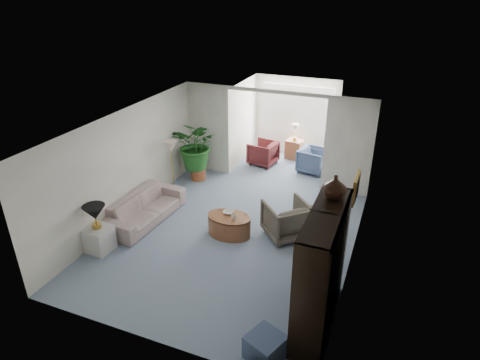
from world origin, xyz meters
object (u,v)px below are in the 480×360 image
at_px(coffee_table, 229,225).
at_px(wingback_chair, 286,219).
at_px(cabinet_urn, 335,187).
at_px(sunroom_chair_maroon, 263,153).
at_px(coffee_cup, 234,218).
at_px(entertainment_cabinet, 321,271).
at_px(sunroom_table, 294,149).
at_px(coffee_bowl, 229,212).
at_px(framed_picture, 357,188).
at_px(sofa, 145,208).
at_px(plant_pot, 198,174).
at_px(ottoman, 265,347).
at_px(side_table_dark, 322,222).
at_px(table_lamp, 94,213).
at_px(sunroom_chair_blue, 313,160).
at_px(floor_lamp, 170,146).
at_px(end_table, 99,239).

xyz_separation_m(coffee_table, wingback_chair, (1.14, 0.41, 0.17)).
xyz_separation_m(cabinet_urn, sunroom_chair_maroon, (-2.86, 5.18, -1.84)).
distance_m(coffee_cup, sunroom_chair_maroon, 4.05).
bearing_deg(entertainment_cabinet, sunroom_table, 108.20).
height_order(coffee_bowl, coffee_cup, coffee_cup).
bearing_deg(sunroom_chair_maroon, entertainment_cabinet, 36.03).
xyz_separation_m(framed_picture, cabinet_urn, (-0.23, -1.07, 0.48)).
relative_size(sofa, wingback_chair, 2.44).
bearing_deg(sofa, plant_pot, 0.48).
relative_size(ottoman, sunroom_chair_maroon, 0.63).
xyz_separation_m(ottoman, sunroom_table, (-1.58, 7.41, 0.10)).
distance_m(coffee_table, entertainment_cabinet, 3.01).
bearing_deg(sofa, sunroom_table, -20.94).
height_order(coffee_bowl, sunroom_chair_maroon, sunroom_chair_maroon).
xyz_separation_m(sofa, entertainment_cabinet, (4.29, -1.65, 0.69)).
distance_m(sofa, side_table_dark, 3.94).
xyz_separation_m(table_lamp, cabinet_urn, (4.49, 0.20, 1.31)).
bearing_deg(wingback_chair, sunroom_chair_blue, -129.22).
height_order(coffee_table, entertainment_cabinet, entertainment_cabinet).
relative_size(entertainment_cabinet, sunroom_chair_blue, 2.62).
xyz_separation_m(framed_picture, sunroom_chair_maroon, (-3.09, 4.11, -1.35)).
relative_size(cabinet_urn, sunroom_chair_maroon, 0.47).
bearing_deg(cabinet_urn, framed_picture, 77.88).
bearing_deg(wingback_chair, table_lamp, -12.97).
height_order(coffee_table, wingback_chair, wingback_chair).
bearing_deg(floor_lamp, wingback_chair, -15.65).
distance_m(wingback_chair, side_table_dark, 0.77).
distance_m(framed_picture, plant_pot, 5.26).
bearing_deg(plant_pot, end_table, -95.01).
relative_size(plant_pot, sunroom_chair_maroon, 0.52).
bearing_deg(plant_pot, side_table_dark, -22.18).
bearing_deg(table_lamp, ottoman, -17.88).
bearing_deg(coffee_table, entertainment_cabinet, -38.13).
bearing_deg(end_table, sunroom_table, 68.82).
bearing_deg(coffee_table, end_table, -145.67).
xyz_separation_m(sofa, sunroom_chair_blue, (2.93, 4.03, 0.04)).
bearing_deg(sunroom_chair_blue, coffee_bowl, 174.78).
height_order(wingback_chair, cabinet_urn, cabinet_urn).
bearing_deg(ottoman, coffee_table, 122.29).
relative_size(coffee_bowl, coffee_cup, 2.12).
bearing_deg(coffee_cup, coffee_bowl, 135.00).
height_order(side_table_dark, plant_pot, side_table_dark).
height_order(coffee_table, cabinet_urn, cabinet_urn).
bearing_deg(floor_lamp, sunroom_chair_blue, 39.85).
relative_size(coffee_bowl, plant_pot, 0.58).
distance_m(table_lamp, floor_lamp, 2.85).
distance_m(framed_picture, end_table, 5.10).
distance_m(sofa, coffee_bowl, 1.97).
bearing_deg(coffee_bowl, coffee_table, -63.43).
xyz_separation_m(framed_picture, sofa, (-4.52, 0.08, -1.39)).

